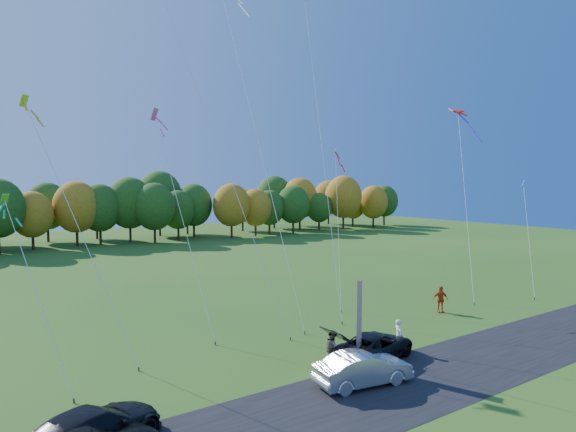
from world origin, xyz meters
TOP-DOWN VIEW (x-y plane):
  - ground at (0.00, 0.00)m, footprint 160.00×160.00m
  - asphalt_strip at (0.00, -4.00)m, footprint 90.00×6.00m
  - tree_line at (0.00, 55.00)m, footprint 116.00×12.00m
  - black_suv at (0.54, -0.94)m, footprint 5.57×3.68m
  - silver_sedan at (-2.16, -2.96)m, footprint 4.73×2.29m
  - dark_truck_a at (-13.61, -1.88)m, footprint 5.67×4.14m
  - person_tailgate_a at (2.55, -0.70)m, footprint 0.56×0.72m
  - person_tailgate_b at (-1.70, -0.25)m, footprint 0.94×1.04m
  - person_east at (10.99, 3.26)m, footprint 1.15×0.94m
  - feather_flag at (-0.81, -1.20)m, footprint 0.53×0.30m
  - kite_delta_blue at (-3.63, 8.90)m, footprint 6.43×10.50m
  - kite_parafoil_orange at (5.80, 10.68)m, footprint 6.75×12.22m
  - kite_delta_red at (0.01, 10.16)m, footprint 2.28×10.89m
  - kite_parafoil_rainbow at (17.74, 6.32)m, footprint 7.67×6.81m
  - kite_diamond_yellow at (-11.63, 8.06)m, footprint 4.15×7.73m
  - kite_diamond_green at (-14.03, 5.68)m, footprint 2.12×6.86m
  - kite_diamond_white at (7.08, 9.61)m, footprint 4.10×5.45m
  - kite_diamond_pink at (-5.59, 8.86)m, footprint 1.72×6.58m
  - kite_diamond_blue_low at (21.39, 2.96)m, footprint 3.33×3.35m

SIDE VIEW (x-z plane):
  - ground at x=0.00m, z-range 0.00..0.00m
  - tree_line at x=0.00m, z-range -5.00..5.00m
  - asphalt_strip at x=0.00m, z-range 0.00..0.01m
  - black_suv at x=0.54m, z-range 0.00..1.42m
  - silver_sedan at x=-2.16m, z-range 0.00..1.49m
  - dark_truck_a at x=-13.61m, z-range 0.00..1.53m
  - person_tailgate_a at x=2.55m, z-range 0.00..1.74m
  - person_tailgate_b at x=-1.70m, z-range 0.00..1.76m
  - person_east at x=10.99m, z-range 0.00..1.84m
  - feather_flag at x=-0.81m, z-range 0.50..4.88m
  - kite_diamond_green at x=-14.03m, z-range -0.17..8.64m
  - kite_diamond_blue_low at x=21.39m, z-range -0.18..9.23m
  - kite_diamond_white at x=7.08m, z-range -0.21..11.99m
  - kite_diamond_yellow at x=-11.63m, z-range -0.22..13.86m
  - kite_diamond_pink at x=-5.59m, z-range -0.17..13.83m
  - kite_parafoil_rainbow at x=17.74m, z-range -0.18..15.63m
  - kite_delta_blue at x=-3.63m, z-range -0.49..25.22m
  - kite_delta_red at x=0.01m, z-range 1.13..26.08m
  - kite_parafoil_orange at x=5.80m, z-range -0.21..30.74m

